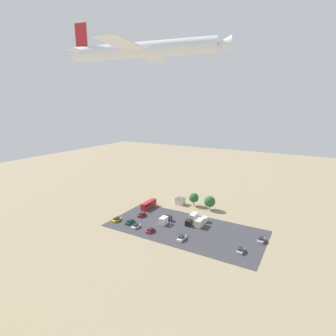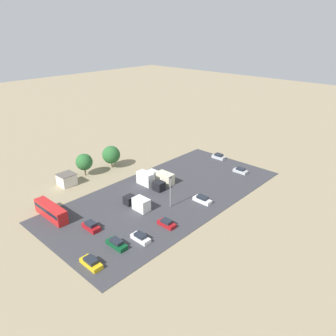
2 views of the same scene
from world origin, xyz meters
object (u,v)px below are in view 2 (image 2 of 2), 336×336
parked_car_3 (240,171)px  parked_truck_0 (149,181)px  parked_car_1 (202,200)px  parked_car_5 (219,157)px  parked_car_2 (91,263)px  parked_car_7 (141,238)px  parked_car_4 (117,244)px  parked_truck_2 (138,203)px  parked_truck_1 (161,177)px  bus (51,211)px  shed_building (67,179)px  parked_car_6 (167,223)px  parked_car_0 (91,226)px

parked_car_3 → parked_truck_0: (24.24, -13.34, 1.00)m
parked_car_1 → parked_car_5: 29.28m
parked_car_2 → parked_car_7: parked_car_7 is taller
parked_car_1 → parked_car_7: 20.86m
parked_car_2 → parked_truck_0: 32.89m
parked_car_4 → parked_car_2: bearing=-171.7°
parked_car_7 → parked_truck_2: bearing=-130.1°
parked_car_2 → parked_truck_0: bearing=27.3°
parked_car_5 → parked_truck_1: parked_truck_1 is taller
parked_car_4 → parked_car_5: size_ratio=1.09×
bus → parked_car_4: 19.33m
parked_car_3 → parked_truck_2: bearing=-11.5°
bus → shed_building: bearing=-133.2°
parked_car_3 → parked_truck_1: size_ratio=0.46×
shed_building → parked_car_6: (-3.86, 33.28, -0.91)m
parked_car_4 → parked_truck_0: 26.64m
bus → parked_car_0: 10.96m
parked_car_1 → parked_truck_1: size_ratio=0.53×
parked_car_6 → parked_truck_0: 19.59m
parked_car_3 → parked_truck_1: (20.06, -12.82, 0.78)m
bus → parked_car_7: (-7.76, 20.99, -1.08)m
bus → parked_truck_1: 30.48m
parked_car_2 → parked_truck_2: size_ratio=0.65×
parked_car_2 → parked_car_4: bearing=8.3°
parked_car_0 → parked_truck_0: size_ratio=0.49×
parked_truck_0 → parked_truck_2: size_ratio=1.22×
parked_car_6 → parked_car_3: bearing=5.0°
bus → parked_truck_2: (-15.93, 11.28, -0.35)m
parked_car_4 → parked_truck_2: 14.87m
bus → parked_car_2: bus is taller
parked_car_0 → parked_car_3: parked_car_0 is taller
parked_car_6 → parked_truck_0: bearing=56.9°
shed_building → parked_car_5: shed_building is taller
parked_car_3 → parked_truck_1: bearing=-32.6°
shed_building → parked_car_7: 33.18m
bus → parked_car_6: (-15.13, 21.29, -1.11)m
shed_building → parked_truck_1: size_ratio=0.49×
parked_car_2 → parked_truck_1: bearing=23.6°
parked_car_0 → parked_car_1: (-25.28, 10.23, -0.04)m
parked_car_2 → parked_car_5: 59.46m
bus → parked_car_3: size_ratio=2.49×
parked_car_3 → parked_truck_0: size_ratio=0.47×
parked_car_1 → parked_car_6: 13.51m
parked_car_1 → parked_car_4: 25.42m
parked_car_3 → parked_car_4: 46.82m
parked_car_4 → parked_car_6: 12.09m
parked_car_2 → parked_truck_0: parked_truck_0 is taller
parked_car_3 → parked_car_5: parked_car_5 is taller
parked_car_3 → parked_truck_0: bearing=-28.8°
parked_car_2 → parked_car_5: size_ratio=1.08×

